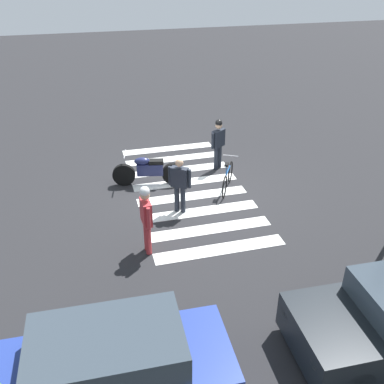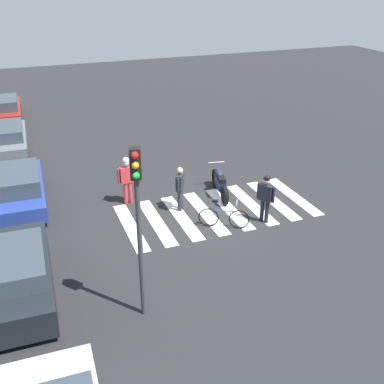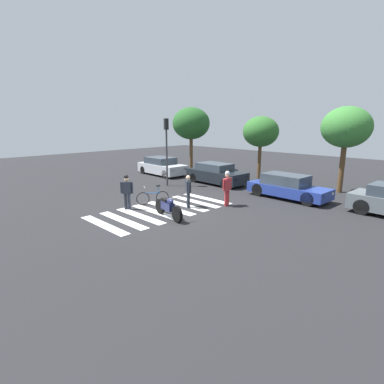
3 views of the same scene
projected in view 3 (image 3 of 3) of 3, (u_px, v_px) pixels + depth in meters
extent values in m
plane|color=#232326|center=(163.00, 210.00, 14.78)|extent=(60.00, 60.00, 0.00)
cylinder|color=black|center=(177.00, 214.00, 12.89)|extent=(0.71, 0.28, 0.70)
cylinder|color=black|center=(160.00, 206.00, 14.13)|extent=(0.71, 0.28, 0.70)
cube|color=#1E234C|center=(168.00, 206.00, 13.51)|extent=(0.84, 0.43, 0.36)
ellipsoid|color=#1E234C|center=(170.00, 201.00, 13.26)|extent=(0.52, 0.33, 0.24)
cube|color=black|center=(165.00, 200.00, 13.62)|extent=(0.48, 0.32, 0.12)
cylinder|color=#A5A5AD|center=(176.00, 198.00, 12.80)|extent=(0.16, 0.61, 0.04)
torus|color=black|center=(143.00, 199.00, 15.56)|extent=(0.36, 0.61, 0.68)
torus|color=black|center=(162.00, 197.00, 15.83)|extent=(0.36, 0.61, 0.68)
cylinder|color=#1E4C8C|center=(153.00, 193.00, 15.63)|extent=(0.41, 0.71, 0.04)
cylinder|color=#1E4C8C|center=(158.00, 189.00, 15.68)|extent=(0.04, 0.04, 0.34)
cube|color=black|center=(158.00, 186.00, 15.64)|extent=(0.18, 0.22, 0.06)
cylinder|color=#99999E|center=(144.00, 187.00, 15.45)|extent=(0.42, 0.25, 0.03)
cylinder|color=#1E232D|center=(189.00, 200.00, 15.05)|extent=(0.14, 0.14, 0.80)
cylinder|color=#1E232D|center=(188.00, 199.00, 15.22)|extent=(0.14, 0.14, 0.80)
cube|color=#1E232D|center=(188.00, 186.00, 14.98)|extent=(0.50, 0.43, 0.57)
sphere|color=tan|center=(188.00, 178.00, 14.88)|extent=(0.22, 0.22, 0.22)
cylinder|color=#1E232D|center=(189.00, 187.00, 14.71)|extent=(0.09, 0.09, 0.54)
cylinder|color=#1E232D|center=(187.00, 185.00, 15.25)|extent=(0.09, 0.09, 0.54)
cylinder|color=#1E232D|center=(129.00, 202.00, 14.77)|extent=(0.14, 0.14, 0.80)
cylinder|color=#1E232D|center=(126.00, 201.00, 14.81)|extent=(0.14, 0.14, 0.80)
cube|color=#1E232D|center=(127.00, 188.00, 14.64)|extent=(0.50, 0.42, 0.57)
sphere|color=tan|center=(126.00, 179.00, 14.54)|extent=(0.22, 0.22, 0.22)
cylinder|color=#1E232D|center=(132.00, 188.00, 14.58)|extent=(0.09, 0.09, 0.54)
cylinder|color=#1E232D|center=(121.00, 187.00, 14.69)|extent=(0.09, 0.09, 0.54)
sphere|color=black|center=(126.00, 177.00, 14.52)|extent=(0.23, 0.23, 0.23)
cylinder|color=#B22D33|center=(226.00, 198.00, 15.35)|extent=(0.14, 0.14, 0.83)
cylinder|color=#B22D33|center=(228.00, 198.00, 15.48)|extent=(0.14, 0.14, 0.83)
cube|color=#B22D33|center=(227.00, 184.00, 15.26)|extent=(0.23, 0.50, 0.59)
sphere|color=tan|center=(227.00, 175.00, 15.16)|extent=(0.23, 0.23, 0.23)
cylinder|color=#B22D33|center=(224.00, 185.00, 15.04)|extent=(0.09, 0.09, 0.56)
cylinder|color=#B22D33|center=(231.00, 183.00, 15.47)|extent=(0.09, 0.09, 0.56)
sphere|color=white|center=(227.00, 173.00, 15.13)|extent=(0.24, 0.24, 0.24)
cube|color=silver|center=(104.00, 225.00, 12.61)|extent=(3.30, 0.45, 0.01)
cube|color=silver|center=(123.00, 220.00, 13.23)|extent=(3.30, 0.45, 0.01)
cube|color=silver|center=(140.00, 216.00, 13.85)|extent=(3.30, 0.45, 0.01)
cube|color=silver|center=(155.00, 212.00, 14.47)|extent=(3.30, 0.45, 0.01)
cube|color=silver|center=(170.00, 208.00, 15.09)|extent=(3.30, 0.45, 0.01)
cube|color=silver|center=(183.00, 205.00, 15.71)|extent=(3.30, 0.45, 0.01)
cube|color=silver|center=(195.00, 201.00, 16.33)|extent=(3.30, 0.45, 0.01)
cube|color=silver|center=(207.00, 199.00, 16.95)|extent=(3.30, 0.45, 0.01)
cylinder|color=black|center=(182.00, 172.00, 24.06)|extent=(0.63, 0.24, 0.63)
cylinder|color=black|center=(165.00, 174.00, 22.97)|extent=(0.63, 0.24, 0.63)
cylinder|color=black|center=(160.00, 168.00, 26.12)|extent=(0.63, 0.24, 0.63)
cylinder|color=black|center=(143.00, 170.00, 25.03)|extent=(0.63, 0.24, 0.63)
cube|color=#B7BAC1|center=(162.00, 168.00, 24.50)|extent=(4.31, 2.01, 0.72)
cube|color=#333D47|center=(160.00, 160.00, 24.51)|extent=(2.35, 1.72, 0.51)
cube|color=#F2EDCC|center=(185.00, 169.00, 23.38)|extent=(0.09, 0.20, 0.12)
cube|color=#F2EDCC|center=(173.00, 171.00, 22.59)|extent=(0.09, 0.20, 0.12)
cylinder|color=black|center=(240.00, 181.00, 20.46)|extent=(0.64, 0.24, 0.64)
cylinder|color=black|center=(225.00, 184.00, 19.45)|extent=(0.64, 0.24, 0.64)
cylinder|color=black|center=(209.00, 175.00, 22.54)|extent=(0.64, 0.24, 0.64)
cylinder|color=black|center=(194.00, 178.00, 21.53)|extent=(0.64, 0.24, 0.64)
cube|color=black|center=(217.00, 176.00, 20.94)|extent=(4.35, 1.89, 0.74)
cube|color=#333D47|center=(214.00, 167.00, 20.96)|extent=(2.37, 1.61, 0.48)
cube|color=#F2EDCC|center=(246.00, 177.00, 19.79)|extent=(0.09, 0.20, 0.12)
cube|color=#F2EDCC|center=(235.00, 179.00, 19.05)|extent=(0.09, 0.20, 0.12)
cylinder|color=black|center=(321.00, 195.00, 16.34)|extent=(0.73, 0.24, 0.72)
cylinder|color=black|center=(308.00, 199.00, 15.38)|extent=(0.73, 0.24, 0.72)
cylinder|color=black|center=(272.00, 186.00, 18.49)|extent=(0.73, 0.24, 0.72)
cylinder|color=black|center=(258.00, 190.00, 17.54)|extent=(0.73, 0.24, 0.72)
cube|color=navy|center=(288.00, 190.00, 16.91)|extent=(4.49, 1.81, 0.56)
cube|color=#333D47|center=(285.00, 179.00, 16.94)|extent=(2.45, 1.54, 0.58)
cube|color=#F2EDCC|center=(332.00, 194.00, 15.69)|extent=(0.09, 0.20, 0.12)
cube|color=#F2EDCC|center=(323.00, 197.00, 14.99)|extent=(0.09, 0.20, 0.12)
cylinder|color=black|center=(373.00, 201.00, 14.98)|extent=(0.73, 0.24, 0.72)
cylinder|color=black|center=(362.00, 207.00, 13.99)|extent=(0.73, 0.24, 0.72)
cylinder|color=#38383D|center=(167.00, 158.00, 19.99)|extent=(0.12, 0.12, 3.68)
cube|color=black|center=(166.00, 124.00, 19.49)|extent=(0.30, 0.30, 0.70)
sphere|color=red|center=(165.00, 120.00, 19.55)|extent=(0.16, 0.16, 0.16)
sphere|color=orange|center=(165.00, 124.00, 19.60)|extent=(0.16, 0.16, 0.16)
sphere|color=green|center=(165.00, 128.00, 19.66)|extent=(0.16, 0.16, 0.16)
cylinder|color=brown|center=(191.00, 154.00, 26.95)|extent=(0.29, 0.29, 2.84)
ellipsoid|color=#235623|center=(191.00, 123.00, 26.36)|extent=(3.22, 3.22, 2.74)
cylinder|color=brown|center=(259.00, 163.00, 22.14)|extent=(0.25, 0.25, 2.54)
ellipsoid|color=#2D6628|center=(261.00, 132.00, 21.64)|extent=(2.53, 2.53, 2.15)
cylinder|color=brown|center=(342.00, 169.00, 18.16)|extent=(0.30, 0.30, 2.83)
ellipsoid|color=#387A33|center=(346.00, 127.00, 17.61)|extent=(2.78, 2.78, 2.36)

